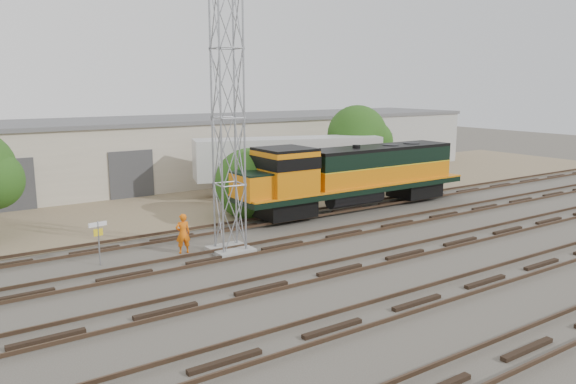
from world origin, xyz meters
TOP-DOWN VIEW (x-y plane):
  - ground at (0.00, 0.00)m, footprint 140.00×140.00m
  - dirt_strip at (0.00, 15.00)m, footprint 80.00×16.00m
  - tracks at (0.00, -3.00)m, footprint 80.00×20.40m
  - warehouse at (0.04, 22.98)m, footprint 58.40×10.40m
  - locomotive at (4.37, 6.00)m, footprint 17.08×3.00m
  - signal_tower at (-6.51, 2.31)m, footprint 1.89×1.89m
  - sign_post at (-12.38, 3.74)m, footprint 0.83×0.14m
  - worker at (-8.50, 3.37)m, footprint 0.78×0.57m
  - semi_trailer at (4.24, 12.47)m, footprint 13.87×6.91m
  - dumpster_blue at (16.15, 18.21)m, footprint 1.97×1.90m
  - dumpster_red at (16.48, 17.53)m, footprint 1.88×1.82m
  - tree_mid at (-1.52, 8.31)m, footprint 4.69×4.46m
  - tree_east at (10.93, 12.64)m, footprint 5.00×4.76m

SIDE VIEW (x-z plane):
  - ground at x=0.00m, z-range 0.00..0.00m
  - dirt_strip at x=0.00m, z-range 0.00..0.02m
  - tracks at x=0.00m, z-range -0.06..0.22m
  - dumpster_red at x=16.48m, z-range 0.00..1.40m
  - dumpster_blue at x=16.15m, z-range 0.00..1.50m
  - worker at x=-8.50m, z-range 0.00..1.95m
  - sign_post at x=-12.38m, z-range 0.41..2.45m
  - tree_mid at x=-1.52m, z-range -0.38..4.08m
  - locomotive at x=4.37m, z-range 0.31..4.41m
  - semi_trailer at x=4.24m, z-range 0.54..4.76m
  - warehouse at x=0.04m, z-range 0.00..5.30m
  - tree_east at x=10.93m, z-range 0.71..7.14m
  - signal_tower at x=-6.51m, z-range -0.15..12.64m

